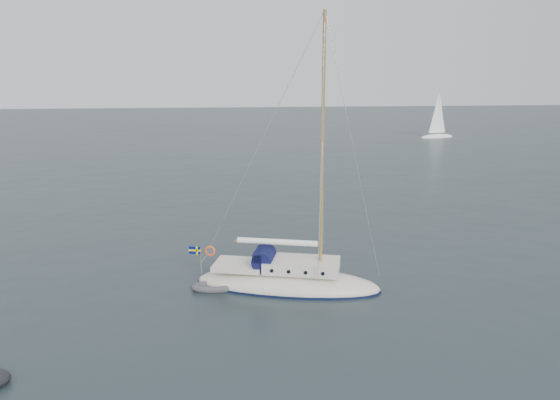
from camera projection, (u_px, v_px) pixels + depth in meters
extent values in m
plane|color=black|center=(276.00, 274.00, 30.73)|extent=(300.00, 300.00, 0.00)
ellipsoid|color=silver|center=(287.00, 284.00, 28.78)|extent=(9.72, 3.02, 1.62)
cube|color=white|center=(302.00, 264.00, 28.61)|extent=(3.89, 2.05, 0.59)
cube|color=silver|center=(238.00, 270.00, 28.27)|extent=(2.59, 2.05, 0.27)
cylinder|color=#0E113B|center=(264.00, 260.00, 28.31)|extent=(1.04, 1.78, 1.04)
cube|color=#0E113B|center=(260.00, 256.00, 28.24)|extent=(0.49, 1.78, 0.43)
cylinder|color=olive|center=(322.00, 147.00, 27.30)|extent=(0.16, 0.16, 12.96)
cylinder|color=olive|center=(322.00, 134.00, 27.16)|extent=(0.05, 2.38, 0.05)
cylinder|color=olive|center=(277.00, 244.00, 28.20)|extent=(4.53, 0.11, 0.11)
cylinder|color=white|center=(277.00, 243.00, 28.18)|extent=(4.22, 0.30, 0.30)
cylinder|color=gray|center=(204.00, 262.00, 27.97)|extent=(0.04, 2.38, 0.04)
torus|color=#FF531E|center=(203.00, 258.00, 28.59)|extent=(0.58, 0.11, 0.58)
cylinder|color=olive|center=(197.00, 265.00, 27.95)|extent=(0.03, 0.03, 0.97)
cube|color=#030D5F|center=(190.00, 259.00, 27.84)|extent=(0.65, 0.02, 0.41)
cube|color=#F8DE01|center=(190.00, 259.00, 27.84)|extent=(0.67, 0.03, 0.10)
cube|color=#F8DE01|center=(192.00, 259.00, 27.86)|extent=(0.10, 0.03, 0.43)
cylinder|color=black|center=(273.00, 258.00, 29.45)|extent=(0.19, 0.06, 0.19)
cylinder|color=black|center=(277.00, 272.00, 27.45)|extent=(0.19, 0.06, 0.19)
cylinder|color=black|center=(289.00, 258.00, 29.55)|extent=(0.19, 0.06, 0.19)
cylinder|color=black|center=(294.00, 271.00, 27.54)|extent=(0.19, 0.06, 0.19)
cylinder|color=black|center=(305.00, 257.00, 29.65)|extent=(0.19, 0.06, 0.19)
cylinder|color=black|center=(311.00, 271.00, 27.64)|extent=(0.19, 0.06, 0.19)
cylinder|color=black|center=(320.00, 257.00, 29.74)|extent=(0.19, 0.06, 0.19)
cylinder|color=black|center=(328.00, 270.00, 27.74)|extent=(0.19, 0.06, 0.19)
cube|color=#48484C|center=(215.00, 288.00, 28.47)|extent=(1.52, 0.63, 0.09)
ellipsoid|color=white|center=(437.00, 137.00, 94.85)|extent=(6.61, 2.20, 1.10)
cylinder|color=gray|center=(438.00, 112.00, 93.86)|extent=(0.11, 0.11, 7.71)
cone|color=white|center=(438.00, 112.00, 93.85)|extent=(3.52, 3.52, 7.16)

